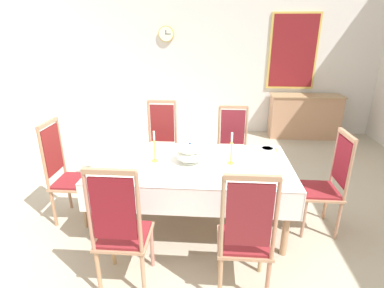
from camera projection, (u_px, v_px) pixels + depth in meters
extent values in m
cube|color=#B5AA95|center=(194.00, 214.00, 3.73)|extent=(7.16, 6.64, 0.04)
cube|color=silver|center=(205.00, 50.00, 6.24)|extent=(7.16, 0.08, 3.52)
cylinder|color=tan|center=(96.00, 215.00, 3.03)|extent=(0.07, 0.07, 0.74)
cylinder|color=tan|center=(287.00, 223.00, 2.90)|extent=(0.07, 0.07, 0.74)
cylinder|color=tan|center=(123.00, 173.00, 3.92)|extent=(0.07, 0.07, 0.74)
cylinder|color=tan|center=(270.00, 178.00, 3.79)|extent=(0.07, 0.07, 0.74)
cube|color=tan|center=(193.00, 169.00, 3.29)|extent=(1.99, 1.03, 0.08)
cube|color=tan|center=(193.00, 164.00, 3.27)|extent=(2.11, 1.15, 0.03)
cube|color=white|center=(193.00, 163.00, 3.27)|extent=(2.13, 1.17, 0.00)
cube|color=white|center=(188.00, 203.00, 2.78)|extent=(2.13, 0.00, 0.30)
cube|color=white|center=(196.00, 155.00, 3.86)|extent=(2.13, 0.00, 0.30)
cube|color=white|center=(100.00, 172.00, 3.39)|extent=(0.00, 1.17, 0.30)
cube|color=white|center=(289.00, 178.00, 3.25)|extent=(0.00, 1.17, 0.30)
cylinder|color=tan|center=(113.00, 244.00, 2.82)|extent=(0.04, 0.04, 0.46)
cylinder|color=tan|center=(152.00, 246.00, 2.80)|extent=(0.04, 0.04, 0.46)
cylinder|color=tan|center=(99.00, 273.00, 2.49)|extent=(0.04, 0.04, 0.46)
cylinder|color=tan|center=(143.00, 276.00, 2.46)|extent=(0.04, 0.04, 0.46)
cube|color=tan|center=(125.00, 237.00, 2.56)|extent=(0.44, 0.42, 0.03)
cube|color=maroon|center=(124.00, 234.00, 2.55)|extent=(0.40, 0.38, 0.02)
cylinder|color=tan|center=(89.00, 212.00, 2.26)|extent=(0.03, 0.03, 0.70)
cylinder|color=#AC7B60|center=(139.00, 214.00, 2.24)|extent=(0.03, 0.03, 0.70)
cube|color=maroon|center=(113.00, 209.00, 2.24)|extent=(0.34, 0.02, 0.53)
cube|color=tan|center=(109.00, 172.00, 2.13)|extent=(0.40, 0.04, 0.04)
cylinder|color=tan|center=(173.00, 176.00, 4.17)|extent=(0.04, 0.04, 0.46)
cylinder|color=tan|center=(146.00, 175.00, 4.19)|extent=(0.04, 0.04, 0.46)
cylinder|color=tan|center=(176.00, 165.00, 4.50)|extent=(0.04, 0.04, 0.46)
cylinder|color=tan|center=(151.00, 164.00, 4.53)|extent=(0.04, 0.04, 0.46)
cube|color=tan|center=(161.00, 155.00, 4.26)|extent=(0.44, 0.42, 0.03)
cube|color=maroon|center=(161.00, 153.00, 4.25)|extent=(0.40, 0.38, 0.02)
cylinder|color=tan|center=(176.00, 126.00, 4.30)|extent=(0.03, 0.03, 0.72)
cylinder|color=tan|center=(149.00, 126.00, 4.32)|extent=(0.03, 0.03, 0.72)
cube|color=maroon|center=(162.00, 123.00, 4.30)|extent=(0.34, 0.02, 0.55)
cube|color=tan|center=(161.00, 101.00, 4.18)|extent=(0.40, 0.04, 0.04)
cylinder|color=tan|center=(220.00, 250.00, 2.75)|extent=(0.04, 0.04, 0.46)
cylinder|color=tan|center=(261.00, 252.00, 2.73)|extent=(0.04, 0.04, 0.46)
cylinder|color=tan|center=(220.00, 280.00, 2.42)|extent=(0.04, 0.04, 0.46)
cylinder|color=tan|center=(267.00, 283.00, 2.39)|extent=(0.04, 0.04, 0.46)
cube|color=tan|center=(244.00, 242.00, 2.49)|extent=(0.44, 0.42, 0.03)
cube|color=maroon|center=(244.00, 240.00, 2.48)|extent=(0.40, 0.38, 0.02)
cylinder|color=tan|center=(222.00, 219.00, 2.19)|extent=(0.03, 0.03, 0.69)
cylinder|color=tan|center=(276.00, 221.00, 2.17)|extent=(0.03, 0.03, 0.69)
cube|color=maroon|center=(249.00, 216.00, 2.17)|extent=(0.34, 0.02, 0.53)
cube|color=tan|center=(252.00, 178.00, 2.06)|extent=(0.40, 0.04, 0.04)
cylinder|color=tan|center=(246.00, 178.00, 4.10)|extent=(0.04, 0.04, 0.46)
cylinder|color=tan|center=(218.00, 177.00, 4.12)|extent=(0.04, 0.04, 0.46)
cylinder|color=tan|center=(243.00, 167.00, 4.43)|extent=(0.04, 0.04, 0.46)
cylinder|color=tan|center=(218.00, 166.00, 4.46)|extent=(0.04, 0.04, 0.46)
cube|color=tan|center=(232.00, 157.00, 4.19)|extent=(0.44, 0.42, 0.03)
cube|color=maroon|center=(232.00, 155.00, 4.18)|extent=(0.40, 0.38, 0.02)
cylinder|color=tan|center=(246.00, 130.00, 4.24)|extent=(0.03, 0.03, 0.66)
cylinder|color=tan|center=(219.00, 129.00, 4.26)|extent=(0.03, 0.03, 0.66)
cube|color=maroon|center=(233.00, 127.00, 4.24)|extent=(0.34, 0.02, 0.50)
cube|color=tan|center=(234.00, 107.00, 4.13)|extent=(0.40, 0.04, 0.04)
cylinder|color=tan|center=(97.00, 193.00, 3.72)|extent=(0.04, 0.04, 0.46)
cylinder|color=tan|center=(84.00, 210.00, 3.37)|extent=(0.04, 0.04, 0.46)
cylinder|color=tan|center=(69.00, 192.00, 3.74)|extent=(0.04, 0.04, 0.46)
cylinder|color=tan|center=(54.00, 209.00, 3.39)|extent=(0.04, 0.04, 0.46)
cube|color=tan|center=(74.00, 183.00, 3.47)|extent=(0.42, 0.44, 0.03)
cube|color=maroon|center=(73.00, 181.00, 3.46)|extent=(0.38, 0.40, 0.02)
cylinder|color=#AC7B5B|center=(61.00, 147.00, 3.54)|extent=(0.03, 0.03, 0.71)
cylinder|color=tan|center=(43.00, 160.00, 3.17)|extent=(0.03, 0.03, 0.71)
cube|color=maroon|center=(52.00, 150.00, 3.34)|extent=(0.02, 0.34, 0.54)
cube|color=tan|center=(47.00, 123.00, 3.23)|extent=(0.04, 0.40, 0.04)
cylinder|color=tan|center=(304.00, 219.00, 3.20)|extent=(0.04, 0.04, 0.46)
cylinder|color=tan|center=(295.00, 201.00, 3.55)|extent=(0.04, 0.04, 0.46)
cylinder|color=tan|center=(338.00, 221.00, 3.17)|extent=(0.04, 0.04, 0.46)
cylinder|color=tan|center=(326.00, 202.00, 3.53)|extent=(0.04, 0.04, 0.46)
cube|color=tan|center=(319.00, 191.00, 3.28)|extent=(0.42, 0.44, 0.03)
cube|color=maroon|center=(319.00, 190.00, 3.27)|extent=(0.38, 0.40, 0.02)
cylinder|color=tan|center=(350.00, 172.00, 2.96)|extent=(0.03, 0.03, 0.65)
cylinder|color=tan|center=(335.00, 157.00, 3.33)|extent=(0.03, 0.03, 0.65)
cube|color=maroon|center=(342.00, 161.00, 3.13)|extent=(0.02, 0.34, 0.50)
cube|color=tan|center=(347.00, 135.00, 3.03)|extent=(0.04, 0.40, 0.04)
cylinder|color=silver|center=(190.00, 162.00, 3.26)|extent=(0.17, 0.17, 0.02)
ellipsoid|color=silver|center=(190.00, 155.00, 3.24)|extent=(0.30, 0.30, 0.14)
ellipsoid|color=silver|center=(190.00, 148.00, 3.21)|extent=(0.27, 0.27, 0.11)
sphere|color=#2D4C8A|center=(190.00, 144.00, 3.19)|extent=(0.03, 0.03, 0.03)
cylinder|color=gold|center=(155.00, 161.00, 3.29)|extent=(0.07, 0.07, 0.02)
cylinder|color=gold|center=(155.00, 151.00, 3.25)|extent=(0.02, 0.02, 0.22)
cone|color=gold|center=(154.00, 141.00, 3.21)|extent=(0.04, 0.04, 0.02)
cylinder|color=silver|center=(154.00, 136.00, 3.19)|extent=(0.02, 0.02, 0.10)
cylinder|color=gold|center=(231.00, 163.00, 3.23)|extent=(0.07, 0.07, 0.02)
cylinder|color=gold|center=(231.00, 153.00, 3.19)|extent=(0.02, 0.02, 0.23)
cone|color=gold|center=(232.00, 142.00, 3.15)|extent=(0.04, 0.04, 0.02)
cylinder|color=silver|center=(232.00, 137.00, 3.13)|extent=(0.02, 0.02, 0.10)
cylinder|color=silver|center=(267.00, 149.00, 3.59)|extent=(0.16, 0.16, 0.03)
cylinder|color=silver|center=(267.00, 149.00, 3.59)|extent=(0.13, 0.13, 0.02)
torus|color=#2D4C8A|center=(267.00, 148.00, 3.59)|extent=(0.15, 0.15, 0.01)
cylinder|color=silver|center=(191.00, 145.00, 3.70)|extent=(0.19, 0.19, 0.05)
cylinder|color=silver|center=(191.00, 145.00, 3.69)|extent=(0.16, 0.16, 0.03)
torus|color=#2D4C8A|center=(191.00, 144.00, 3.69)|extent=(0.19, 0.19, 0.01)
cube|color=gold|center=(277.00, 152.00, 3.56)|extent=(0.02, 0.14, 0.00)
ellipsoid|color=gold|center=(276.00, 149.00, 3.63)|extent=(0.03, 0.05, 0.01)
cube|color=gold|center=(181.00, 148.00, 3.68)|extent=(0.01, 0.14, 0.00)
ellipsoid|color=gold|center=(182.00, 145.00, 3.76)|extent=(0.03, 0.05, 0.01)
cube|color=tan|center=(304.00, 117.00, 6.26)|extent=(1.40, 0.44, 0.88)
cube|color=tan|center=(307.00, 96.00, 6.10)|extent=(1.44, 0.48, 0.02)
cube|color=tan|center=(318.00, 114.00, 6.44)|extent=(0.59, 0.01, 0.70)
cube|color=tan|center=(285.00, 114.00, 6.49)|extent=(0.59, 0.01, 0.70)
cylinder|color=#D1B251|center=(166.00, 34.00, 6.11)|extent=(0.32, 0.05, 0.32)
cylinder|color=silver|center=(166.00, 34.00, 6.09)|extent=(0.29, 0.01, 0.29)
cube|color=black|center=(166.00, 32.00, 6.07)|extent=(0.01, 0.00, 0.08)
cube|color=black|center=(168.00, 34.00, 6.08)|extent=(0.11, 0.00, 0.01)
cube|color=#D1B251|center=(293.00, 52.00, 6.06)|extent=(0.97, 0.04, 1.50)
cube|color=maroon|center=(293.00, 52.00, 6.04)|extent=(0.89, 0.01, 1.42)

